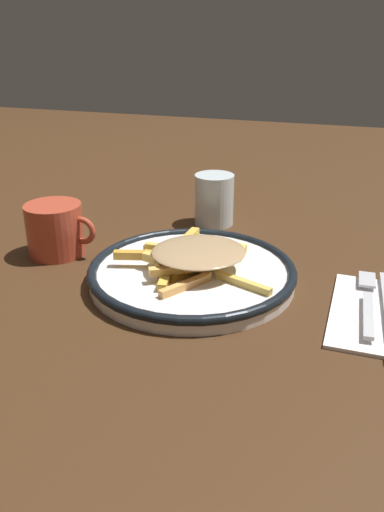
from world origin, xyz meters
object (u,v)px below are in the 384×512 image
object	(u,v)px
water_glass	(214,200)
plate	(192,273)
fries_heap	(191,256)
coffee_mug	(56,230)
fork	(368,301)

from	to	relation	value
water_glass	plate	bearing A→B (deg)	-81.71
plate	fries_heap	size ratio (longest dim) A/B	1.27
water_glass	coffee_mug	size ratio (longest dim) A/B	0.79
plate	water_glass	world-z (taller)	water_glass
plate	water_glass	bearing A→B (deg)	98.29
fries_heap	water_glass	world-z (taller)	water_glass
plate	fries_heap	world-z (taller)	fries_heap
fries_heap	fork	size ratio (longest dim) A/B	1.30
plate	fork	bearing A→B (deg)	-1.64
water_glass	coffee_mug	world-z (taller)	water_glass
fries_heap	fork	world-z (taller)	fries_heap
fries_heap	plate	bearing A→B (deg)	-60.51
fork	water_glass	world-z (taller)	water_glass
fork	water_glass	bearing A→B (deg)	138.34
plate	fork	size ratio (longest dim) A/B	1.65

